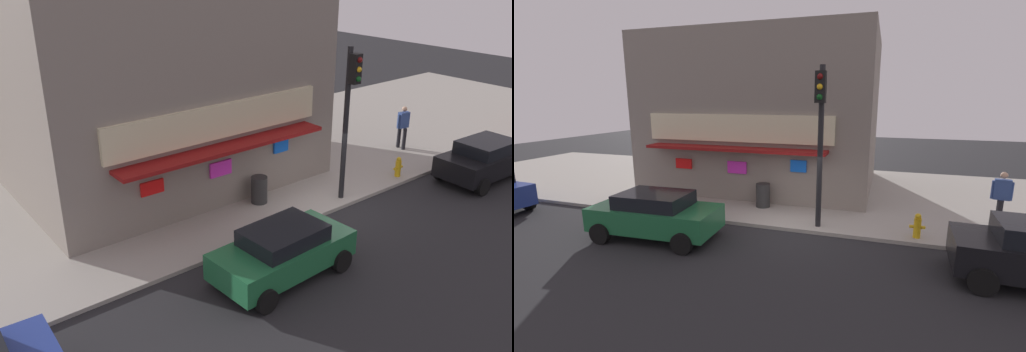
% 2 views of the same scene
% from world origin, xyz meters
% --- Properties ---
extents(ground_plane, '(62.60, 62.60, 0.00)m').
position_xyz_m(ground_plane, '(0.00, 0.00, 0.00)').
color(ground_plane, '#232326').
extents(sidewalk, '(41.73, 10.86, 0.12)m').
position_xyz_m(sidewalk, '(0.00, 5.43, 0.06)').
color(sidewalk, '#A39E93').
rests_on(sidewalk, ground_plane).
extents(corner_building, '(10.43, 8.44, 7.05)m').
position_xyz_m(corner_building, '(-2.87, 6.22, 3.65)').
color(corner_building, gray).
rests_on(corner_building, sidewalk).
extents(traffic_light, '(0.32, 0.58, 5.23)m').
position_xyz_m(traffic_light, '(0.90, 0.39, 3.47)').
color(traffic_light, black).
rests_on(traffic_light, sidewalk).
extents(fire_hydrant, '(0.46, 0.22, 0.78)m').
position_xyz_m(fire_hydrant, '(3.98, 0.46, 0.50)').
color(fire_hydrant, gold).
rests_on(fire_hydrant, sidewalk).
extents(trash_can, '(0.56, 0.56, 0.93)m').
position_xyz_m(trash_can, '(-1.59, 1.97, 0.59)').
color(trash_can, '#2D2D2D').
rests_on(trash_can, sidewalk).
extents(pedestrian, '(0.63, 0.51, 1.87)m').
position_xyz_m(pedestrian, '(6.64, 2.35, 1.17)').
color(pedestrian, black).
rests_on(pedestrian, sidewalk).
extents(parked_car_green, '(4.02, 2.12, 1.48)m').
position_xyz_m(parked_car_green, '(-3.83, -1.80, 0.78)').
color(parked_car_green, '#1E6038').
rests_on(parked_car_green, ground_plane).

